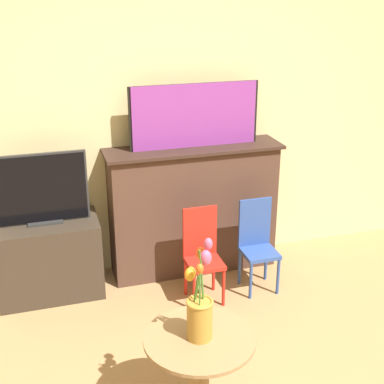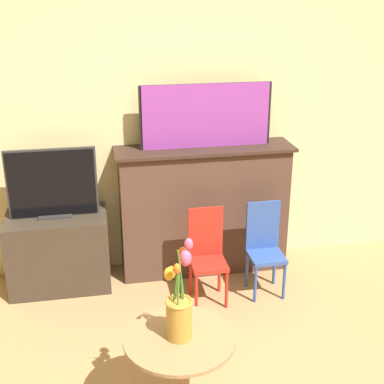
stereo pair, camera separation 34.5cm
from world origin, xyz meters
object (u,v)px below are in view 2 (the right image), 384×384
object	(u,v)px
chair_red	(207,251)
vase_tulips	(179,307)
chair_blue	(264,244)
tv_monitor	(52,184)
painting	(206,116)

from	to	relation	value
chair_red	vase_tulips	world-z (taller)	vase_tulips
chair_red	chair_blue	xyz separation A→B (m)	(0.46, 0.03, 0.00)
chair_red	chair_blue	world-z (taller)	same
tv_monitor	chair_red	xyz separation A→B (m)	(1.10, -0.39, -0.46)
chair_blue	vase_tulips	world-z (taller)	vase_tulips
painting	chair_blue	size ratio (longest dim) A/B	1.42
vase_tulips	tv_monitor	bearing A→B (deg)	113.29
painting	vase_tulips	bearing A→B (deg)	-106.29
painting	chair_blue	bearing A→B (deg)	-49.58
painting	tv_monitor	xyz separation A→B (m)	(-1.18, -0.07, -0.45)
chair_red	vase_tulips	distance (m)	1.33
tv_monitor	chair_blue	size ratio (longest dim) A/B	0.92
painting	chair_red	size ratio (longest dim) A/B	1.42
chair_red	painting	bearing A→B (deg)	79.77
tv_monitor	chair_blue	world-z (taller)	tv_monitor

